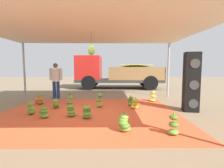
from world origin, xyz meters
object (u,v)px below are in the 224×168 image
object	(u,v)px
banana_bunch_7	(39,100)
banana_bunch_9	(31,109)
cargo_truck_main	(116,72)
worker_0	(56,78)
banana_bunch_5	(99,101)
banana_bunch_2	(87,112)
banana_bunch_12	(44,112)
banana_bunch_10	(70,98)
banana_bunch_11	(131,101)
banana_bunch_0	(153,97)
banana_bunch_8	(135,104)
banana_bunch_6	(124,123)
banana_bunch_4	(71,111)
speaker_stack	(191,82)
banana_bunch_3	(173,126)
banana_bunch_1	(56,104)

from	to	relation	value
banana_bunch_7	banana_bunch_9	bearing A→B (deg)	-77.02
cargo_truck_main	worker_0	world-z (taller)	cargo_truck_main
banana_bunch_7	banana_bunch_5	bearing A→B (deg)	-12.36
banana_bunch_2	banana_bunch_12	distance (m)	1.34
banana_bunch_10	banana_bunch_11	bearing A→B (deg)	-8.69
banana_bunch_0	banana_bunch_8	distance (m)	1.68
banana_bunch_6	worker_0	size ratio (longest dim) A/B	0.27
banana_bunch_7	worker_0	size ratio (longest dim) A/B	0.27
banana_bunch_4	cargo_truck_main	xyz separation A→B (m)	(1.65, 7.52, 1.01)
banana_bunch_10	speaker_stack	bearing A→B (deg)	-15.21
banana_bunch_2	banana_bunch_4	xyz separation A→B (m)	(-0.53, 0.19, 0.00)
banana_bunch_7	banana_bunch_4	bearing A→B (deg)	-45.93
banana_bunch_3	banana_bunch_5	bearing A→B (deg)	123.93
banana_bunch_4	banana_bunch_12	world-z (taller)	banana_bunch_4
banana_bunch_8	banana_bunch_10	xyz separation A→B (m)	(-2.66, 0.83, 0.07)
banana_bunch_5	worker_0	world-z (taller)	worker_0
banana_bunch_12	cargo_truck_main	world-z (taller)	cargo_truck_main
banana_bunch_7	banana_bunch_11	xyz separation A→B (m)	(3.82, -0.32, -0.02)
banana_bunch_5	cargo_truck_main	size ratio (longest dim) A/B	0.09
banana_bunch_0	cargo_truck_main	size ratio (longest dim) A/B	0.08
banana_bunch_5	banana_bunch_10	distance (m)	1.43
banana_bunch_0	banana_bunch_10	bearing A→B (deg)	-171.97
banana_bunch_2	speaker_stack	distance (m)	3.77
banana_bunch_5	banana_bunch_9	world-z (taller)	banana_bunch_5
banana_bunch_2	banana_bunch_10	bearing A→B (deg)	115.69
banana_bunch_0	banana_bunch_2	distance (m)	3.72
banana_bunch_5	banana_bunch_9	size ratio (longest dim) A/B	1.32
banana_bunch_12	worker_0	xyz separation A→B (m)	(-0.69, 3.45, 0.86)
banana_bunch_1	banana_bunch_5	world-z (taller)	banana_bunch_5
banana_bunch_3	banana_bunch_10	distance (m)	4.66
banana_bunch_2	banana_bunch_6	distance (m)	1.54
banana_bunch_5	worker_0	bearing A→B (deg)	138.39
banana_bunch_3	banana_bunch_4	distance (m)	3.12
banana_bunch_11	banana_bunch_5	bearing A→B (deg)	-169.11
banana_bunch_2	speaker_stack	xyz separation A→B (m)	(3.58, 0.82, 0.86)
worker_0	banana_bunch_3	bearing A→B (deg)	-49.13
speaker_stack	banana_bunch_10	bearing A→B (deg)	164.79
banana_bunch_7	speaker_stack	bearing A→B (deg)	-11.37
banana_bunch_6	banana_bunch_11	distance (m)	2.84
banana_bunch_9	cargo_truck_main	size ratio (longest dim) A/B	0.07
banana_bunch_4	banana_bunch_6	xyz separation A→B (m)	(1.58, -1.32, 0.03)
banana_bunch_7	banana_bunch_10	world-z (taller)	banana_bunch_10
cargo_truck_main	banana_bunch_11	bearing A→B (deg)	-85.98
banana_bunch_0	banana_bunch_9	xyz separation A→B (m)	(-4.59, -2.15, -0.03)
banana_bunch_10	banana_bunch_8	bearing A→B (deg)	-17.28
banana_bunch_1	banana_bunch_2	xyz separation A→B (m)	(1.36, -1.27, 0.01)
banana_bunch_2	worker_0	bearing A→B (deg)	120.14
banana_bunch_1	banana_bunch_12	world-z (taller)	banana_bunch_1
banana_bunch_11	worker_0	xyz separation A→B (m)	(-3.57, 1.82, 0.85)
banana_bunch_1	banana_bunch_4	xyz separation A→B (m)	(0.83, -1.08, 0.01)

